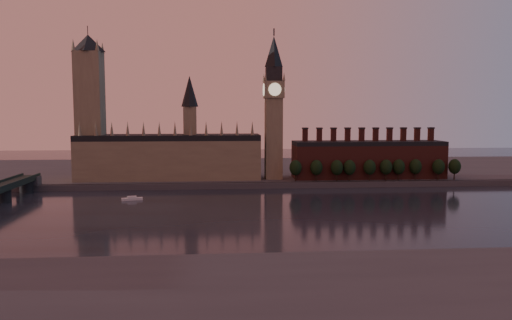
# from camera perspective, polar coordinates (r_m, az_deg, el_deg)

# --- Properties ---
(ground) EXTENTS (900.00, 900.00, 0.00)m
(ground) POSITION_cam_1_polar(r_m,az_deg,el_deg) (254.40, 2.58, -6.35)
(ground) COLOR black
(ground) RESTS_ON ground
(north_bank) EXTENTS (900.00, 182.00, 4.00)m
(north_bank) POSITION_cam_1_polar(r_m,az_deg,el_deg) (429.16, -0.36, -1.21)
(north_bank) COLOR #434348
(north_bank) RESTS_ON ground
(palace_of_westminster) EXTENTS (130.00, 30.30, 74.00)m
(palace_of_westminster) POSITION_cam_1_polar(r_m,az_deg,el_deg) (364.77, -9.77, 0.62)
(palace_of_westminster) COLOR gray
(palace_of_westminster) RESTS_ON north_bank
(victoria_tower) EXTENTS (24.00, 24.00, 108.00)m
(victoria_tower) POSITION_cam_1_polar(r_m,az_deg,el_deg) (372.86, -18.45, 6.28)
(victoria_tower) COLOR gray
(victoria_tower) RESTS_ON north_bank
(big_ben) EXTENTS (15.00, 15.00, 107.00)m
(big_ben) POSITION_cam_1_polar(r_m,az_deg,el_deg) (359.39, 2.03, 6.24)
(big_ben) COLOR gray
(big_ben) RESTS_ON north_bank
(chimney_block) EXTENTS (110.00, 25.00, 37.00)m
(chimney_block) POSITION_cam_1_polar(r_m,az_deg,el_deg) (375.47, 12.69, 0.12)
(chimney_block) COLOR #5E2A24
(chimney_block) RESTS_ON north_bank
(embankment_tree_0) EXTENTS (8.60, 8.60, 14.88)m
(embankment_tree_0) POSITION_cam_1_polar(r_m,az_deg,el_deg) (348.69, 4.54, -0.89)
(embankment_tree_0) COLOR black
(embankment_tree_0) RESTS_ON north_bank
(embankment_tree_1) EXTENTS (8.60, 8.60, 14.88)m
(embankment_tree_1) POSITION_cam_1_polar(r_m,az_deg,el_deg) (351.17, 6.92, -0.87)
(embankment_tree_1) COLOR black
(embankment_tree_1) RESTS_ON north_bank
(embankment_tree_2) EXTENTS (8.60, 8.60, 14.88)m
(embankment_tree_2) POSITION_cam_1_polar(r_m,az_deg,el_deg) (352.89, 9.23, -0.87)
(embankment_tree_2) COLOR black
(embankment_tree_2) RESTS_ON north_bank
(embankment_tree_3) EXTENTS (8.60, 8.60, 14.88)m
(embankment_tree_3) POSITION_cam_1_polar(r_m,az_deg,el_deg) (355.45, 10.63, -0.84)
(embankment_tree_3) COLOR black
(embankment_tree_3) RESTS_ON north_bank
(embankment_tree_4) EXTENTS (8.60, 8.60, 14.88)m
(embankment_tree_4) POSITION_cam_1_polar(r_m,az_deg,el_deg) (359.46, 12.86, -0.82)
(embankment_tree_4) COLOR black
(embankment_tree_4) RESTS_ON north_bank
(embankment_tree_5) EXTENTS (8.60, 8.60, 14.88)m
(embankment_tree_5) POSITION_cam_1_polar(r_m,az_deg,el_deg) (363.35, 14.64, -0.79)
(embankment_tree_5) COLOR black
(embankment_tree_5) RESTS_ON north_bank
(embankment_tree_6) EXTENTS (8.60, 8.60, 14.88)m
(embankment_tree_6) POSITION_cam_1_polar(r_m,az_deg,el_deg) (367.44, 16.00, -0.76)
(embankment_tree_6) COLOR black
(embankment_tree_6) RESTS_ON north_bank
(embankment_tree_7) EXTENTS (8.60, 8.60, 14.88)m
(embankment_tree_7) POSITION_cam_1_polar(r_m,az_deg,el_deg) (372.27, 17.77, -0.73)
(embankment_tree_7) COLOR black
(embankment_tree_7) RESTS_ON north_bank
(embankment_tree_8) EXTENTS (8.60, 8.60, 14.88)m
(embankment_tree_8) POSITION_cam_1_polar(r_m,az_deg,el_deg) (377.09, 20.14, -0.73)
(embankment_tree_8) COLOR black
(embankment_tree_8) RESTS_ON north_bank
(embankment_tree_9) EXTENTS (8.60, 8.60, 14.88)m
(embankment_tree_9) POSITION_cam_1_polar(r_m,az_deg,el_deg) (382.50, 21.75, -0.70)
(embankment_tree_9) COLOR black
(embankment_tree_9) RESTS_ON north_bank
(river_boat) EXTENTS (12.62, 6.14, 2.43)m
(river_boat) POSITION_cam_1_polar(r_m,az_deg,el_deg) (306.14, -13.99, -4.30)
(river_boat) COLOR silver
(river_boat) RESTS_ON ground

